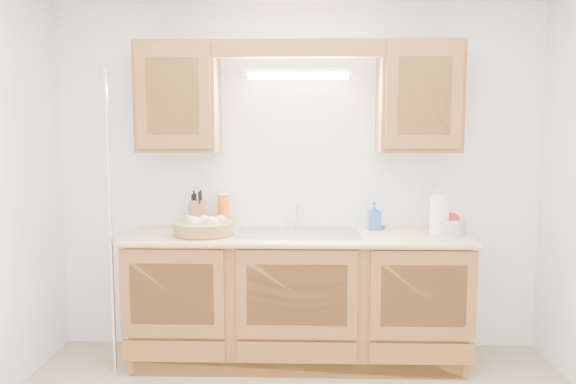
{
  "coord_description": "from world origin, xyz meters",
  "views": [
    {
      "loc": [
        0.04,
        -2.59,
        1.6
      ],
      "look_at": [
        -0.06,
        0.85,
        1.22
      ],
      "focal_mm": 35.0,
      "sensor_mm": 36.0,
      "label": 1
    }
  ],
  "objects_px": {
    "knife_block": "(197,214)",
    "apple_bowl": "(448,224)",
    "paper_towel": "(439,214)",
    "fruit_basket": "(204,226)"
  },
  "relations": [
    {
      "from": "knife_block",
      "to": "apple_bowl",
      "type": "height_order",
      "value": "knife_block"
    },
    {
      "from": "paper_towel",
      "to": "fruit_basket",
      "type": "bearing_deg",
      "value": -177.61
    },
    {
      "from": "knife_block",
      "to": "apple_bowl",
      "type": "distance_m",
      "value": 1.77
    },
    {
      "from": "knife_block",
      "to": "apple_bowl",
      "type": "bearing_deg",
      "value": -21.67
    },
    {
      "from": "fruit_basket",
      "to": "paper_towel",
      "type": "height_order",
      "value": "paper_towel"
    },
    {
      "from": "apple_bowl",
      "to": "fruit_basket",
      "type": "bearing_deg",
      "value": -176.07
    },
    {
      "from": "fruit_basket",
      "to": "knife_block",
      "type": "bearing_deg",
      "value": 111.37
    },
    {
      "from": "fruit_basket",
      "to": "apple_bowl",
      "type": "bearing_deg",
      "value": 3.93
    },
    {
      "from": "fruit_basket",
      "to": "apple_bowl",
      "type": "height_order",
      "value": "apple_bowl"
    },
    {
      "from": "fruit_basket",
      "to": "paper_towel",
      "type": "bearing_deg",
      "value": 2.39
    }
  ]
}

